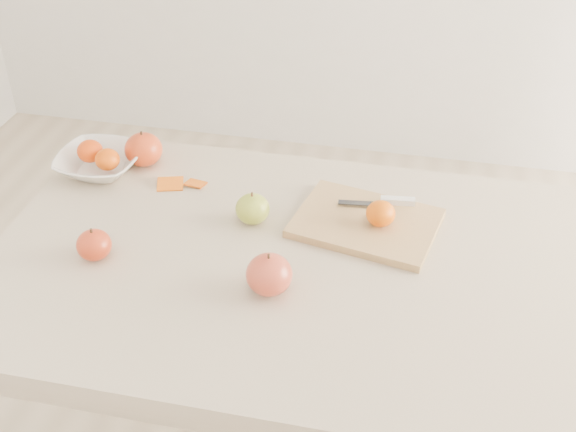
# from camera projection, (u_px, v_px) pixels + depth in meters

# --- Properties ---
(table) EXTENTS (1.20, 0.80, 0.75)m
(table) POSITION_uv_depth(u_px,v_px,m) (283.00, 295.00, 1.52)
(table) COLOR #C2AE93
(table) RESTS_ON ground
(cutting_board) EXTENTS (0.33, 0.27, 0.02)m
(cutting_board) POSITION_uv_depth(u_px,v_px,m) (366.00, 223.00, 1.54)
(cutting_board) COLOR tan
(cutting_board) RESTS_ON table
(board_tangerine) EXTENTS (0.06, 0.06, 0.05)m
(board_tangerine) POSITION_uv_depth(u_px,v_px,m) (381.00, 214.00, 1.51)
(board_tangerine) COLOR #C75507
(board_tangerine) RESTS_ON cutting_board
(fruit_bowl) EXTENTS (0.19, 0.19, 0.05)m
(fruit_bowl) POSITION_uv_depth(u_px,v_px,m) (99.00, 162.00, 1.72)
(fruit_bowl) COLOR white
(fruit_bowl) RESTS_ON table
(bowl_tangerine_near) EXTENTS (0.06, 0.06, 0.05)m
(bowl_tangerine_near) POSITION_uv_depth(u_px,v_px,m) (90.00, 151.00, 1.71)
(bowl_tangerine_near) COLOR #CA3A07
(bowl_tangerine_near) RESTS_ON fruit_bowl
(bowl_tangerine_far) EXTENTS (0.06, 0.06, 0.05)m
(bowl_tangerine_far) POSITION_uv_depth(u_px,v_px,m) (107.00, 159.00, 1.69)
(bowl_tangerine_far) COLOR #DA4A07
(bowl_tangerine_far) RESTS_ON fruit_bowl
(orange_peel_a) EXTENTS (0.07, 0.06, 0.01)m
(orange_peel_a) POSITION_uv_depth(u_px,v_px,m) (170.00, 186.00, 1.67)
(orange_peel_a) COLOR #D05B0E
(orange_peel_a) RESTS_ON table
(orange_peel_b) EXTENTS (0.05, 0.04, 0.01)m
(orange_peel_b) POSITION_uv_depth(u_px,v_px,m) (196.00, 184.00, 1.68)
(orange_peel_b) COLOR #C7550E
(orange_peel_b) RESTS_ON table
(paring_knife) EXTENTS (0.17, 0.05, 0.01)m
(paring_knife) POSITION_uv_depth(u_px,v_px,m) (392.00, 201.00, 1.58)
(paring_knife) COLOR white
(paring_knife) RESTS_ON cutting_board
(apple_green) EXTENTS (0.07, 0.07, 0.07)m
(apple_green) POSITION_uv_depth(u_px,v_px,m) (253.00, 209.00, 1.54)
(apple_green) COLOR olive
(apple_green) RESTS_ON table
(apple_red_e) EXTENTS (0.09, 0.09, 0.08)m
(apple_red_e) POSITION_uv_depth(u_px,v_px,m) (269.00, 275.00, 1.36)
(apple_red_e) COLOR maroon
(apple_red_e) RESTS_ON table
(apple_red_a) EXTENTS (0.09, 0.09, 0.08)m
(apple_red_a) POSITION_uv_depth(u_px,v_px,m) (143.00, 150.00, 1.73)
(apple_red_a) COLOR #921405
(apple_red_a) RESTS_ON table
(apple_red_d) EXTENTS (0.07, 0.07, 0.06)m
(apple_red_d) POSITION_uv_depth(u_px,v_px,m) (94.00, 245.00, 1.44)
(apple_red_d) COLOR maroon
(apple_red_d) RESTS_ON table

